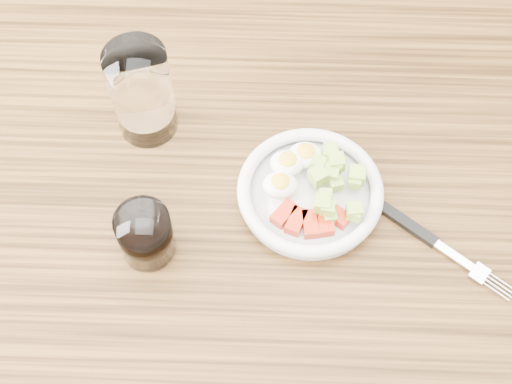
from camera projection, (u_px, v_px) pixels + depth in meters
ground at (260, 365)px, 1.61m from camera, size 4.00×4.00×0.00m
dining_table at (263, 242)px, 1.03m from camera, size 1.50×0.90×0.77m
bowl at (310, 190)px, 0.93m from camera, size 0.19×0.19×0.05m
fork at (421, 233)px, 0.92m from camera, size 0.18×0.14×0.01m
water_glass at (142, 93)px, 0.94m from camera, size 0.08×0.08×0.15m
coffee_glass at (145, 235)px, 0.88m from camera, size 0.07×0.07×0.08m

